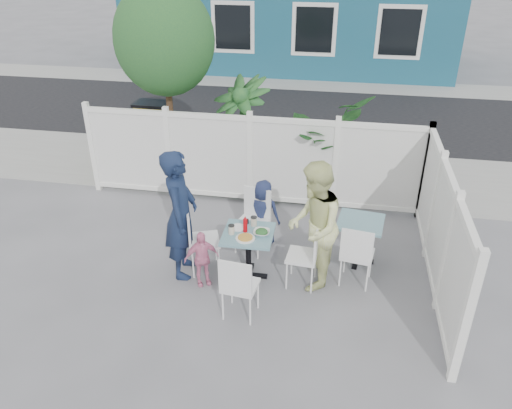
% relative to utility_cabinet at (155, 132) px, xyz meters
% --- Properties ---
extents(ground, '(80.00, 80.00, 0.00)m').
position_rel_utility_cabinet_xyz_m(ground, '(2.24, -4.00, -0.59)').
color(ground, slate).
extents(near_sidewalk, '(24.00, 2.60, 0.01)m').
position_rel_utility_cabinet_xyz_m(near_sidewalk, '(2.24, -0.20, -0.58)').
color(near_sidewalk, gray).
rests_on(near_sidewalk, ground).
extents(street, '(24.00, 5.00, 0.01)m').
position_rel_utility_cabinet_xyz_m(street, '(2.24, 3.50, -0.58)').
color(street, black).
rests_on(street, ground).
extents(far_sidewalk, '(24.00, 1.60, 0.01)m').
position_rel_utility_cabinet_xyz_m(far_sidewalk, '(2.24, 6.60, -0.58)').
color(far_sidewalk, gray).
rests_on(far_sidewalk, ground).
extents(fence_back, '(5.86, 0.08, 1.60)m').
position_rel_utility_cabinet_xyz_m(fence_back, '(2.34, -1.60, 0.20)').
color(fence_back, white).
rests_on(fence_back, ground).
extents(fence_right, '(0.08, 3.66, 1.60)m').
position_rel_utility_cabinet_xyz_m(fence_right, '(5.24, -3.40, 0.20)').
color(fence_right, white).
rests_on(fence_right, ground).
extents(tree, '(1.80, 1.62, 3.59)m').
position_rel_utility_cabinet_xyz_m(tree, '(0.64, -0.70, 2.01)').
color(tree, '#382316').
rests_on(tree, ground).
extents(utility_cabinet, '(0.64, 0.47, 1.17)m').
position_rel_utility_cabinet_xyz_m(utility_cabinet, '(0.00, 0.00, 0.00)').
color(utility_cabinet, gold).
rests_on(utility_cabinet, ground).
extents(potted_shrub_a, '(1.61, 1.61, 2.05)m').
position_rel_utility_cabinet_xyz_m(potted_shrub_a, '(2.05, -0.90, 0.44)').
color(potted_shrub_a, '#1C4C28').
rests_on(potted_shrub_a, ground).
extents(potted_shrub_b, '(2.16, 2.20, 1.85)m').
position_rel_utility_cabinet_xyz_m(potted_shrub_b, '(3.47, -1.00, 0.34)').
color(potted_shrub_b, '#1C4C28').
rests_on(potted_shrub_b, ground).
extents(main_table, '(0.69, 0.69, 0.71)m').
position_rel_utility_cabinet_xyz_m(main_table, '(2.73, -3.77, -0.03)').
color(main_table, slate).
rests_on(main_table, ground).
extents(spare_table, '(0.71, 0.71, 0.67)m').
position_rel_utility_cabinet_xyz_m(spare_table, '(4.23, -3.10, -0.07)').
color(spare_table, slate).
rests_on(spare_table, ground).
extents(chair_left, '(0.55, 0.56, 0.97)m').
position_rel_utility_cabinet_xyz_m(chair_left, '(2.01, -3.73, -0.02)').
color(chair_left, white).
rests_on(chair_left, ground).
extents(chair_right, '(0.43, 0.45, 0.92)m').
position_rel_utility_cabinet_xyz_m(chair_right, '(3.55, -3.81, -0.05)').
color(chair_right, white).
rests_on(chair_right, ground).
extents(chair_back, '(0.53, 0.52, 0.96)m').
position_rel_utility_cabinet_xyz_m(chair_back, '(2.68, -3.03, -0.03)').
color(chair_back, white).
rests_on(chair_back, ground).
extents(chair_near, '(0.46, 0.44, 0.91)m').
position_rel_utility_cabinet_xyz_m(chair_near, '(2.78, -4.64, -0.06)').
color(chair_near, white).
rests_on(chair_near, ground).
extents(chair_spare, '(0.48, 0.47, 0.93)m').
position_rel_utility_cabinet_xyz_m(chair_spare, '(4.18, -3.71, -0.05)').
color(chair_spare, white).
rests_on(chair_spare, ground).
extents(man, '(0.53, 0.73, 1.85)m').
position_rel_utility_cabinet_xyz_m(man, '(1.82, -3.81, 0.34)').
color(man, '#14203D').
rests_on(man, ground).
extents(woman, '(0.72, 0.90, 1.78)m').
position_rel_utility_cabinet_xyz_m(woman, '(3.60, -3.74, 0.30)').
color(woman, '#C8D54B').
rests_on(woman, ground).
extents(boy, '(0.57, 0.42, 1.05)m').
position_rel_utility_cabinet_xyz_m(boy, '(2.78, -2.87, -0.06)').
color(boy, '#1C2548').
rests_on(boy, ground).
extents(toddler, '(0.51, 0.41, 0.82)m').
position_rel_utility_cabinet_xyz_m(toddler, '(2.14, -4.04, -0.18)').
color(toddler, pink).
rests_on(toddler, ground).
extents(plate_main, '(0.26, 0.26, 0.02)m').
position_rel_utility_cabinet_xyz_m(plate_main, '(2.72, -3.92, 0.13)').
color(plate_main, white).
rests_on(plate_main, main_table).
extents(plate_side, '(0.21, 0.21, 0.01)m').
position_rel_utility_cabinet_xyz_m(plate_side, '(2.57, -3.67, 0.13)').
color(plate_side, white).
rests_on(plate_side, main_table).
extents(salad_bowl, '(0.22, 0.22, 0.05)m').
position_rel_utility_cabinet_xyz_m(salad_bowl, '(2.91, -3.77, 0.15)').
color(salad_bowl, white).
rests_on(salad_bowl, main_table).
extents(coffee_cup_a, '(0.08, 0.08, 0.12)m').
position_rel_utility_cabinet_xyz_m(coffee_cup_a, '(2.52, -3.83, 0.19)').
color(coffee_cup_a, beige).
rests_on(coffee_cup_a, main_table).
extents(coffee_cup_b, '(0.08, 0.08, 0.13)m').
position_rel_utility_cabinet_xyz_m(coffee_cup_b, '(2.77, -3.57, 0.19)').
color(coffee_cup_b, beige).
rests_on(coffee_cup_b, main_table).
extents(ketchup_bottle, '(0.06, 0.06, 0.19)m').
position_rel_utility_cabinet_xyz_m(ketchup_bottle, '(2.69, -3.74, 0.22)').
color(ketchup_bottle, '#AD050D').
rests_on(ketchup_bottle, main_table).
extents(salt_shaker, '(0.03, 0.03, 0.07)m').
position_rel_utility_cabinet_xyz_m(salt_shaker, '(2.65, -3.50, 0.16)').
color(salt_shaker, white).
rests_on(salt_shaker, main_table).
extents(pepper_shaker, '(0.03, 0.03, 0.07)m').
position_rel_utility_cabinet_xyz_m(pepper_shaker, '(2.68, -3.53, 0.16)').
color(pepper_shaker, black).
rests_on(pepper_shaker, main_table).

